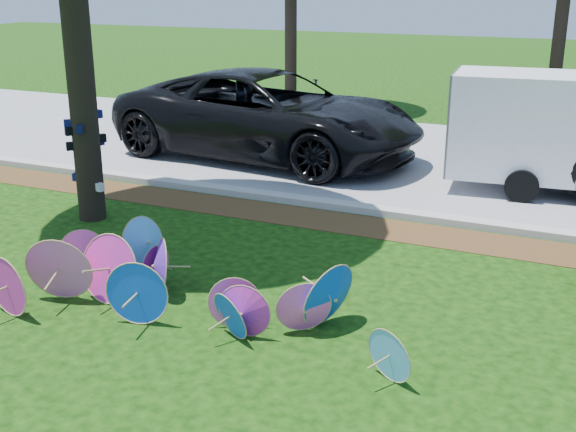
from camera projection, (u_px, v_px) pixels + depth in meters
name	position (u px, v px, depth m)	size (l,w,h in m)	color
ground	(173.00, 338.00, 8.07)	(90.00, 90.00, 0.00)	black
mulch_strip	(323.00, 220.00, 11.95)	(90.00, 1.00, 0.01)	#472D16
curb	(338.00, 205.00, 12.54)	(90.00, 0.30, 0.12)	#B7B5AD
street	(404.00, 157.00, 16.14)	(90.00, 8.00, 0.01)	gray
parasol_pile	(162.00, 280.00, 8.66)	(5.21, 2.40, 0.89)	#D12A9C
black_van	(268.00, 115.00, 15.83)	(3.16, 6.86, 1.91)	black
cargo_trailer	(528.00, 125.00, 13.30)	(2.69, 1.71, 2.48)	white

